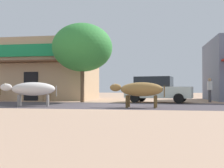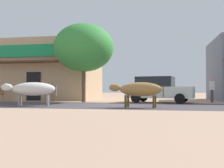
# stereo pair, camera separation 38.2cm
# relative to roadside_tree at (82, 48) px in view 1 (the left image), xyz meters

# --- Properties ---
(ground) EXTENTS (80.00, 80.00, 0.00)m
(ground) POSITION_rel_roadside_tree_xyz_m (2.11, -2.90, -3.55)
(ground) COLOR tan
(asphalt_road) EXTENTS (72.00, 5.22, 0.00)m
(asphalt_road) POSITION_rel_roadside_tree_xyz_m (2.11, -2.90, -3.54)
(asphalt_road) COLOR #463E44
(asphalt_road) RESTS_ON ground
(storefront_left_cafe) EXTENTS (8.44, 6.72, 4.72)m
(storefront_left_cafe) POSITION_rel_roadside_tree_xyz_m (-4.61, 4.36, -1.18)
(storefront_left_cafe) COLOR tan
(storefront_left_cafe) RESTS_ON ground
(roadside_tree) EXTENTS (3.90, 3.90, 5.11)m
(roadside_tree) POSITION_rel_roadside_tree_xyz_m (0.00, 0.00, 0.00)
(roadside_tree) COLOR brown
(roadside_tree) RESTS_ON ground
(parked_hatchback_car) EXTENTS (4.38, 2.52, 1.64)m
(parked_hatchback_car) POSITION_rel_roadside_tree_xyz_m (4.81, 0.44, -2.70)
(parked_hatchback_car) COLOR silver
(parked_hatchback_car) RESTS_ON ground
(cow_near_brown) EXTENTS (2.66, 1.40, 1.21)m
(cow_near_brown) POSITION_rel_roadside_tree_xyz_m (-1.42, -4.19, -2.69)
(cow_near_brown) COLOR silver
(cow_near_brown) RESTS_ON ground
(cow_far_dark) EXTENTS (2.60, 0.96, 1.18)m
(cow_far_dark) POSITION_rel_roadside_tree_xyz_m (3.93, -4.19, -2.70)
(cow_far_dark) COLOR olive
(cow_far_dark) RESTS_ON ground
(pedestrian_by_shop) EXTENTS (0.29, 0.61, 1.57)m
(pedestrian_by_shop) POSITION_rel_roadside_tree_xyz_m (8.17, 1.15, -2.63)
(pedestrian_by_shop) COLOR #3F3F47
(pedestrian_by_shop) RESTS_ON ground
(cafe_chair_by_doorway) EXTENTS (0.57, 0.57, 0.92)m
(cafe_chair_by_doorway) POSITION_rel_roadside_tree_xyz_m (-2.81, 0.76, -3.03)
(cafe_chair_by_doorway) COLOR brown
(cafe_chair_by_doorway) RESTS_ON ground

